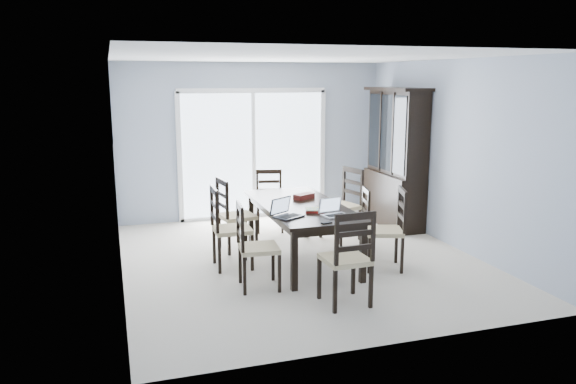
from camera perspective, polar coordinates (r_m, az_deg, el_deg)
name	(u,v)px	position (r m, az deg, el deg)	size (l,w,h in m)	color
floor	(301,260)	(7.43, 1.29, -6.90)	(5.00, 5.00, 0.00)	beige
ceiling	(302,57)	(7.05, 1.39, 13.58)	(5.00, 5.00, 0.00)	white
back_wall	(253,141)	(9.50, -3.58, 5.19)	(4.50, 0.02, 2.60)	#98A4B6
wall_left	(116,171)	(6.74, -17.07, 2.08)	(0.02, 5.00, 2.60)	#98A4B6
wall_right	(454,155)	(8.13, 16.54, 3.65)	(0.02, 5.00, 2.60)	#98A4B6
balcony	(241,206)	(10.69, -4.80, -1.46)	(4.50, 2.00, 0.10)	gray
railing	(229,167)	(11.54, -5.96, 2.52)	(4.50, 0.06, 1.10)	#99999E
dining_table	(301,210)	(7.24, 1.31, -1.84)	(1.00, 2.20, 0.75)	black
china_hutch	(396,159)	(9.10, 10.88, 3.27)	(0.50, 1.38, 2.20)	black
sliding_door	(253,154)	(9.51, -3.53, 3.89)	(2.52, 0.05, 2.18)	silver
chair_left_near	(250,237)	(6.30, -3.86, -4.56)	(0.48, 0.47, 1.15)	black
chair_left_mid	(224,219)	(7.00, -6.53, -2.72)	(0.47, 0.46, 1.20)	black
chair_left_far	(230,207)	(7.69, -5.88, -1.52)	(0.51, 0.50, 1.17)	black
chair_right_near	(392,220)	(7.07, 10.55, -2.81)	(0.57, 0.56, 1.18)	black
chair_right_mid	(358,214)	(7.65, 7.17, -2.20)	(0.47, 0.47, 1.03)	black
chair_right_far	(346,196)	(8.31, 5.95, -0.39)	(0.57, 0.56, 1.21)	black
chair_end_near	(350,249)	(5.80, 6.28, -5.73)	(0.47, 0.48, 1.20)	black
chair_end_far	(269,193)	(8.78, -1.92, -0.15)	(0.49, 0.50, 1.08)	black
laptop_dark	(289,213)	(6.54, 0.08, -2.12)	(0.39, 0.36, 0.22)	black
laptop_silver	(336,212)	(6.62, 4.86, -2.04)	(0.34, 0.26, 0.21)	silver
book_stack	(315,210)	(6.83, 2.80, -1.85)	(0.29, 0.24, 0.04)	maroon
cell_phone	(327,223)	(6.30, 3.94, -3.14)	(0.12, 0.06, 0.01)	black
game_box	(304,196)	(7.54, 1.63, -0.44)	(0.28, 0.14, 0.07)	#460E10
hot_tub	(230,183)	(10.50, -5.93, 0.93)	(1.70, 1.53, 0.84)	brown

